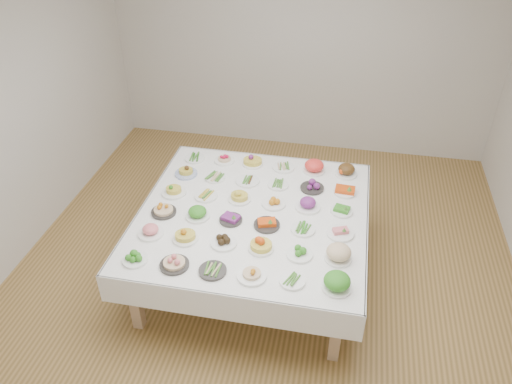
% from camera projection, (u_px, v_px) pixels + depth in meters
% --- Properties ---
extents(room_envelope, '(5.02, 5.02, 2.81)m').
position_uv_depth(room_envelope, '(270.00, 97.00, 4.10)').
color(room_envelope, '#A27A43').
rests_on(room_envelope, ground).
extents(display_table, '(2.10, 2.10, 0.75)m').
position_uv_depth(display_table, '(253.00, 219.00, 4.63)').
color(display_table, white).
rests_on(display_table, ground).
extents(dish_0, '(0.21, 0.21, 0.09)m').
position_uv_depth(dish_0, '(135.00, 257.00, 4.05)').
color(dish_0, white).
rests_on(dish_0, display_table).
extents(dish_1, '(0.25, 0.25, 0.14)m').
position_uv_depth(dish_1, '(174.00, 260.00, 3.98)').
color(dish_1, '#2E2B28').
rests_on(dish_1, display_table).
extents(dish_2, '(0.22, 0.22, 0.05)m').
position_uv_depth(dish_2, '(213.00, 270.00, 3.95)').
color(dish_2, '#2E2B28').
rests_on(dish_2, display_table).
extents(dish_3, '(0.23, 0.23, 0.12)m').
position_uv_depth(dish_3, '(252.00, 271.00, 3.88)').
color(dish_3, white).
rests_on(dish_3, display_table).
extents(dish_4, '(0.20, 0.20, 0.05)m').
position_uv_depth(dish_4, '(292.00, 280.00, 3.86)').
color(dish_4, white).
rests_on(dish_4, display_table).
extents(dish_5, '(0.26, 0.26, 0.15)m').
position_uv_depth(dish_5, '(337.00, 281.00, 3.78)').
color(dish_5, white).
rests_on(dish_5, display_table).
extents(dish_6, '(0.22, 0.22, 0.11)m').
position_uv_depth(dish_6, '(151.00, 230.00, 4.31)').
color(dish_6, white).
rests_on(dish_6, display_table).
extents(dish_7, '(0.22, 0.22, 0.13)m').
position_uv_depth(dish_7, '(185.00, 234.00, 4.25)').
color(dish_7, white).
rests_on(dish_7, display_table).
extents(dish_8, '(0.22, 0.22, 0.11)m').
position_uv_depth(dish_8, '(224.00, 239.00, 4.21)').
color(dish_8, white).
rests_on(dish_8, display_table).
extents(dish_9, '(0.21, 0.21, 0.14)m').
position_uv_depth(dish_9, '(261.00, 243.00, 4.14)').
color(dish_9, white).
rests_on(dish_9, display_table).
extents(dish_10, '(0.22, 0.22, 0.09)m').
position_uv_depth(dish_10, '(300.00, 252.00, 4.10)').
color(dish_10, white).
rests_on(dish_10, display_table).
extents(dish_11, '(0.27, 0.27, 0.15)m').
position_uv_depth(dish_11, '(339.00, 253.00, 4.04)').
color(dish_11, white).
rests_on(dish_11, display_table).
extents(dish_12, '(0.24, 0.24, 0.13)m').
position_uv_depth(dish_12, '(163.00, 208.00, 4.55)').
color(dish_12, '#2E2B28').
rests_on(dish_12, display_table).
extents(dish_13, '(0.22, 0.22, 0.12)m').
position_uv_depth(dish_13, '(197.00, 212.00, 4.51)').
color(dish_13, white).
rests_on(dish_13, display_table).
extents(dish_14, '(0.20, 0.20, 0.09)m').
position_uv_depth(dish_14, '(231.00, 218.00, 4.47)').
color(dish_14, '#2E2B28').
rests_on(dish_14, display_table).
extents(dish_15, '(0.23, 0.23, 0.10)m').
position_uv_depth(dish_15, '(267.00, 222.00, 4.41)').
color(dish_15, '#2E2B28').
rests_on(dish_15, display_table).
extents(dish_16, '(0.21, 0.21, 0.05)m').
position_uv_depth(dish_16, '(303.00, 229.00, 4.37)').
color(dish_16, white).
rests_on(dish_16, display_table).
extents(dish_17, '(0.23, 0.23, 0.09)m').
position_uv_depth(dish_17, '(340.00, 232.00, 4.32)').
color(dish_17, white).
rests_on(dish_17, display_table).
extents(dish_18, '(0.24, 0.24, 0.12)m').
position_uv_depth(dish_18, '(174.00, 189.00, 4.82)').
color(dish_18, white).
rests_on(dish_18, display_table).
extents(dish_19, '(0.22, 0.22, 0.05)m').
position_uv_depth(dish_19, '(206.00, 195.00, 4.79)').
color(dish_19, white).
rests_on(dish_19, display_table).
extents(dish_20, '(0.22, 0.22, 0.12)m').
position_uv_depth(dish_20, '(239.00, 196.00, 4.73)').
color(dish_20, white).
rests_on(dish_20, display_table).
extents(dish_21, '(0.22, 0.22, 0.09)m').
position_uv_depth(dish_21, '(274.00, 202.00, 4.68)').
color(dish_21, white).
rests_on(dish_21, display_table).
extents(dish_22, '(0.23, 0.23, 0.13)m').
position_uv_depth(dish_22, '(308.00, 203.00, 4.62)').
color(dish_22, white).
rests_on(dish_22, display_table).
extents(dish_23, '(0.20, 0.20, 0.09)m').
position_uv_depth(dish_23, '(342.00, 209.00, 4.58)').
color(dish_23, white).
rests_on(dish_23, display_table).
extents(dish_24, '(0.23, 0.23, 0.12)m').
position_uv_depth(dish_24, '(186.00, 170.00, 5.09)').
color(dish_24, '#4C66B2').
rests_on(dish_24, display_table).
extents(dish_25, '(0.20, 0.20, 0.05)m').
position_uv_depth(dish_25, '(215.00, 177.00, 5.04)').
color(dish_25, white).
rests_on(dish_25, display_table).
extents(dish_26, '(0.23, 0.23, 0.05)m').
position_uv_depth(dish_26, '(248.00, 180.00, 4.99)').
color(dish_26, white).
rests_on(dish_26, display_table).
extents(dish_27, '(0.21, 0.21, 0.05)m').
position_uv_depth(dish_27, '(278.00, 184.00, 4.94)').
color(dish_27, white).
rests_on(dish_27, display_table).
extents(dish_28, '(0.23, 0.23, 0.10)m').
position_uv_depth(dish_28, '(312.00, 185.00, 4.88)').
color(dish_28, '#2E2B28').
rests_on(dish_28, display_table).
extents(dish_29, '(0.21, 0.21, 0.10)m').
position_uv_depth(dish_29, '(345.00, 189.00, 4.82)').
color(dish_29, white).
rests_on(dish_29, display_table).
extents(dish_30, '(0.21, 0.21, 0.05)m').
position_uv_depth(dish_30, '(195.00, 158.00, 5.35)').
color(dish_30, white).
rests_on(dish_30, display_table).
extents(dish_31, '(0.21, 0.21, 0.11)m').
position_uv_depth(dish_31, '(224.00, 158.00, 5.30)').
color(dish_31, white).
rests_on(dish_31, display_table).
extents(dish_32, '(0.21, 0.21, 0.14)m').
position_uv_depth(dish_32, '(253.00, 159.00, 5.24)').
color(dish_32, white).
rests_on(dish_32, display_table).
extents(dish_33, '(0.22, 0.22, 0.05)m').
position_uv_depth(dish_33, '(283.00, 167.00, 5.20)').
color(dish_33, white).
rests_on(dish_33, display_table).
extents(dish_34, '(0.23, 0.23, 0.14)m').
position_uv_depth(dish_34, '(314.00, 166.00, 5.13)').
color(dish_34, white).
rests_on(dish_34, display_table).
extents(dish_35, '(0.22, 0.22, 0.14)m').
position_uv_depth(dish_35, '(346.00, 169.00, 5.08)').
color(dish_35, white).
rests_on(dish_35, display_table).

